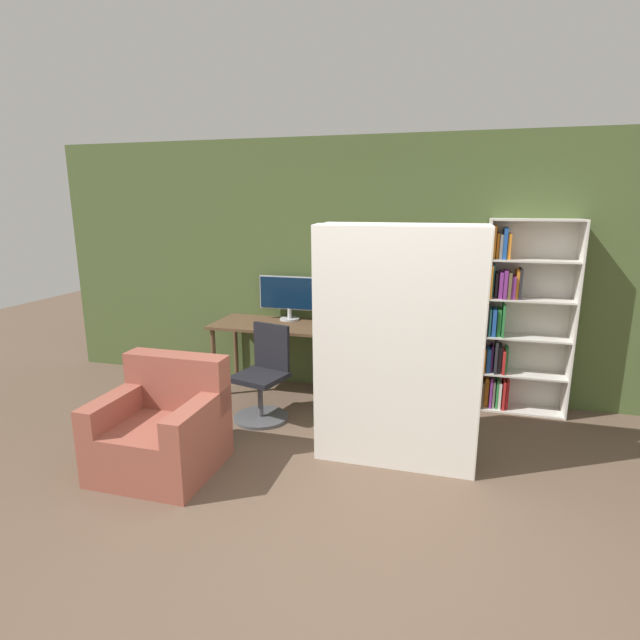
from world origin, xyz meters
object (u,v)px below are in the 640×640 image
(armchair, at_px, (163,428))
(office_chair, at_px, (263,382))
(bookshelf, at_px, (515,320))
(mattress_far, at_px, (401,342))
(mattress_near, at_px, (397,352))
(monitor, at_px, (289,295))

(armchair, bearing_deg, office_chair, 69.22)
(bookshelf, relative_size, mattress_far, 1.00)
(office_chair, xyz_separation_m, bookshelf, (2.30, 0.88, 0.55))
(mattress_near, xyz_separation_m, mattress_far, (0.00, 0.28, -0.00))
(office_chair, relative_size, mattress_near, 0.48)
(bookshelf, xyz_separation_m, mattress_near, (-0.97, -1.47, 0.03))
(bookshelf, bearing_deg, monitor, -179.97)
(bookshelf, xyz_separation_m, armchair, (-2.71, -1.95, -0.59))
(monitor, height_order, bookshelf, bookshelf)
(office_chair, relative_size, armchair, 1.06)
(office_chair, xyz_separation_m, mattress_far, (1.33, -0.31, 0.58))
(mattress_near, bearing_deg, mattress_far, 90.00)
(mattress_near, bearing_deg, armchair, -164.59)
(mattress_far, bearing_deg, armchair, -156.36)
(bookshelf, bearing_deg, armchair, -144.24)
(monitor, distance_m, mattress_far, 1.80)
(office_chair, bearing_deg, armchair, -110.78)
(mattress_near, bearing_deg, monitor, 132.64)
(bookshelf, bearing_deg, mattress_near, -123.47)
(bookshelf, height_order, armchair, bookshelf)
(office_chair, height_order, mattress_far, mattress_far)
(office_chair, bearing_deg, monitor, 91.74)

